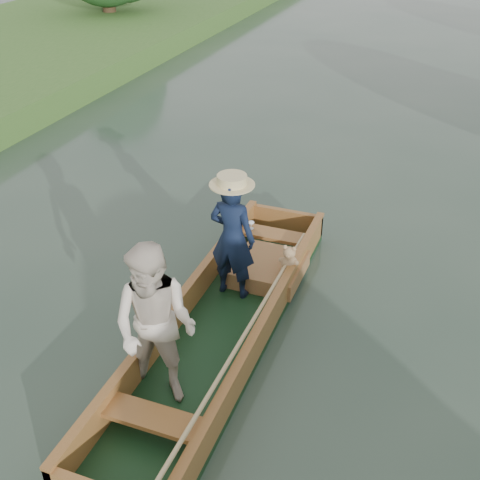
% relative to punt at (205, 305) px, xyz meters
% --- Properties ---
extents(ground, '(120.00, 120.00, 0.00)m').
position_rel_punt_xyz_m(ground, '(0.08, 0.24, -0.60)').
color(ground, '#283D30').
rests_on(ground, ground).
extents(punt, '(1.21, 5.00, 1.81)m').
position_rel_punt_xyz_m(punt, '(0.00, 0.00, 0.00)').
color(punt, black).
rests_on(punt, ground).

